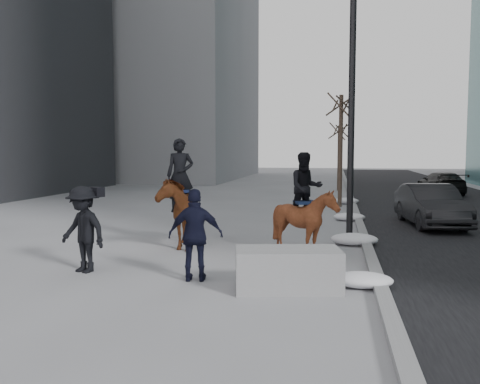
% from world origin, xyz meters
% --- Properties ---
extents(ground, '(120.00, 120.00, 0.00)m').
position_xyz_m(ground, '(0.00, 0.00, 0.00)').
color(ground, gray).
rests_on(ground, ground).
extents(road, '(8.00, 90.00, 0.01)m').
position_xyz_m(road, '(7.00, 10.00, 0.01)').
color(road, black).
rests_on(road, ground).
extents(curb, '(0.25, 90.00, 0.12)m').
position_xyz_m(curb, '(3.00, 10.00, 0.06)').
color(curb, gray).
rests_on(curb, ground).
extents(planter, '(1.99, 1.28, 0.74)m').
position_xyz_m(planter, '(1.38, -1.56, 0.37)').
color(planter, gray).
rests_on(planter, ground).
extents(car_near, '(1.91, 4.27, 1.36)m').
position_xyz_m(car_near, '(5.27, 6.89, 0.68)').
color(car_near, black).
rests_on(car_near, ground).
extents(car_far, '(2.24, 4.47, 1.25)m').
position_xyz_m(car_far, '(8.05, 19.62, 0.62)').
color(car_far, black).
rests_on(car_far, ground).
extents(tree_near, '(1.20, 1.20, 5.39)m').
position_xyz_m(tree_near, '(2.40, 12.12, 2.69)').
color(tree_near, '#32251E').
rests_on(tree_near, ground).
extents(tree_far, '(1.20, 1.20, 4.39)m').
position_xyz_m(tree_far, '(2.40, 21.06, 2.20)').
color(tree_far, '#3C2E24').
rests_on(tree_far, ground).
extents(mounted_left, '(1.44, 2.32, 2.78)m').
position_xyz_m(mounted_left, '(-1.75, 2.00, 1.03)').
color(mounted_left, '#4D2D0F').
rests_on(mounted_left, ground).
extents(mounted_right, '(1.66, 1.76, 2.43)m').
position_xyz_m(mounted_right, '(1.50, 1.46, 0.97)').
color(mounted_right, '#46210E').
rests_on(mounted_right, ground).
extents(feeder, '(1.09, 0.94, 1.75)m').
position_xyz_m(feeder, '(-0.39, -1.25, 0.88)').
color(feeder, black).
rests_on(feeder, ground).
extents(camera_crew, '(1.29, 1.01, 1.75)m').
position_xyz_m(camera_crew, '(-2.82, -1.00, 0.89)').
color(camera_crew, black).
rests_on(camera_crew, ground).
extents(lamppost, '(0.25, 0.96, 9.09)m').
position_xyz_m(lamppost, '(2.60, 3.99, 4.99)').
color(lamppost, black).
rests_on(lamppost, ground).
extents(snow_piles, '(1.22, 15.16, 0.31)m').
position_xyz_m(snow_piles, '(2.70, 5.76, 0.15)').
color(snow_piles, white).
rests_on(snow_piles, ground).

